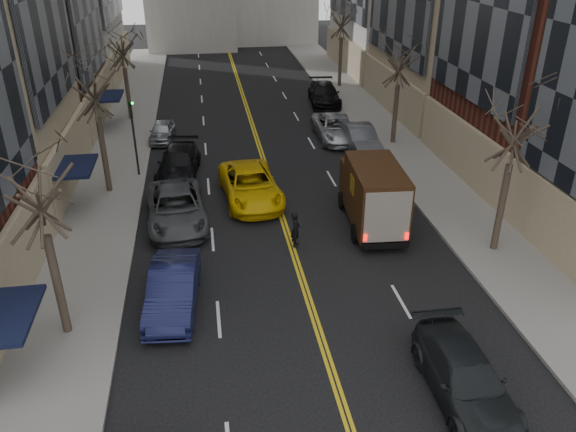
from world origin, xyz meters
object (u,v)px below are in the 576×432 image
at_px(ups_truck, 373,195).
at_px(observer_sedan, 465,377).
at_px(taxi, 250,185).
at_px(pedestrian, 296,229).

bearing_deg(ups_truck, observer_sedan, -88.08).
bearing_deg(taxi, pedestrian, -78.14).
distance_m(observer_sedan, pedestrian, 10.41).
relative_size(ups_truck, pedestrian, 3.53).
bearing_deg(observer_sedan, taxi, 109.45).
bearing_deg(taxi, ups_truck, -39.01).
height_order(observer_sedan, pedestrian, pedestrian).
relative_size(taxi, pedestrian, 3.55).
relative_size(observer_sedan, pedestrian, 3.00).
xyz_separation_m(taxi, pedestrian, (1.53, -5.11, 0.01)).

